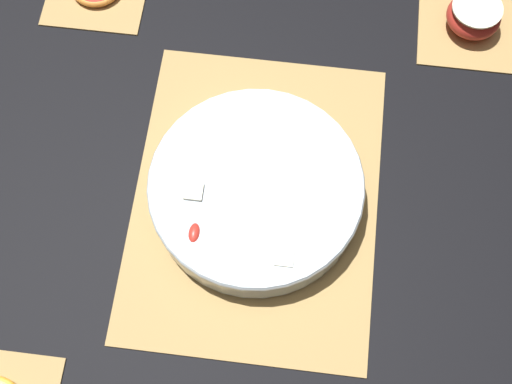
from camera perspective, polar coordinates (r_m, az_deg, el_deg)
ground_plane at (r=1.02m, az=-0.00°, el=-0.60°), size 6.00×6.00×0.00m
bamboo_mat_center at (r=1.02m, az=-0.00°, el=-0.53°), size 0.47×0.35×0.01m
coaster_mat_far_left at (r=1.21m, az=16.67°, el=12.59°), size 0.16×0.16×0.01m
fruit_salad_bowl at (r=0.99m, az=-0.02°, el=0.22°), size 0.30×0.30×0.06m
apple_half at (r=1.19m, az=17.03°, el=13.33°), size 0.08×0.08×0.05m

